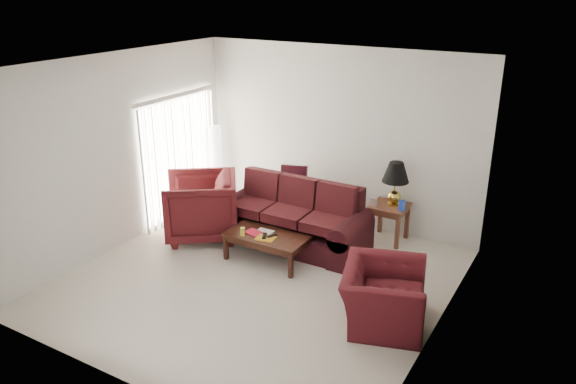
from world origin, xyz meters
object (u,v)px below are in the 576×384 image
(armchair_left, at_px, (201,207))
(sofa, at_px, (291,215))
(coffee_table, at_px, (267,248))
(armchair_right, at_px, (383,296))
(floor_lamp, at_px, (217,163))
(end_table, at_px, (389,223))

(armchair_left, bearing_deg, sofa, 72.91)
(coffee_table, bearing_deg, armchair_right, -33.83)
(floor_lamp, xyz_separation_m, coffee_table, (2.14, -1.65, -0.52))
(end_table, bearing_deg, coffee_table, -129.36)
(end_table, height_order, armchair_right, armchair_right)
(sofa, distance_m, floor_lamp, 2.38)
(sofa, distance_m, armchair_left, 1.49)
(end_table, distance_m, armchair_right, 2.37)
(floor_lamp, bearing_deg, coffee_table, -37.74)
(coffee_table, bearing_deg, floor_lamp, 125.38)
(coffee_table, bearing_deg, sofa, 71.03)
(floor_lamp, height_order, armchair_right, floor_lamp)
(sofa, bearing_deg, floor_lamp, 159.37)
(end_table, height_order, floor_lamp, floor_lamp)
(end_table, xyz_separation_m, floor_lamp, (-3.45, 0.05, 0.43))
(armchair_right, bearing_deg, coffee_table, 56.03)
(end_table, bearing_deg, armchair_right, -71.06)
(armchair_left, bearing_deg, floor_lamp, 171.57)
(floor_lamp, relative_size, coffee_table, 1.20)
(end_table, height_order, coffee_table, end_table)
(sofa, xyz_separation_m, armchair_left, (-1.41, -0.48, 0.03))
(sofa, xyz_separation_m, armchair_right, (2.06, -1.33, -0.13))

